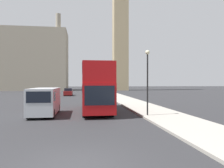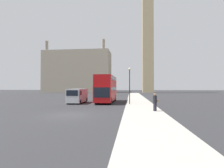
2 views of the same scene
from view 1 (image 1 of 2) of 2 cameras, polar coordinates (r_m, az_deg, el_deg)
name	(u,v)px [view 1 (image 1 of 2)]	position (r m, az deg, el deg)	size (l,w,h in m)	color
ground_plane	(74,166)	(7.93, -9.79, -20.25)	(300.00, 300.00, 0.00)	#28282B
building_block_distant	(18,60)	(85.63, -23.27, 5.71)	(34.44, 14.02, 26.25)	#9E937F
red_double_decker_bus	(96,86)	(21.23, -4.31, -0.44)	(2.60, 10.03, 4.46)	#A80F11
white_van	(45,101)	(19.42, -17.21, -4.21)	(2.10, 5.37, 2.31)	#B2B7BC
street_lamp	(148,72)	(17.95, 9.26, 3.13)	(0.36, 0.36, 5.28)	black
parked_sedan	(68,92)	(47.83, -11.35, -2.11)	(1.73, 4.56, 1.60)	maroon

